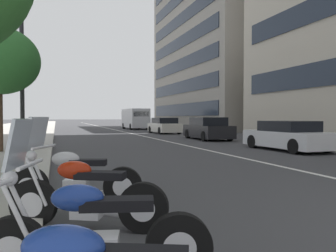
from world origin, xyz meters
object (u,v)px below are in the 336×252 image
delivery_van_ahead (135,118)px  street_lamp_with_banners (28,24)px  motorcycle_under_tarp (84,196)px  motorcycle_second_in_row (74,179)px  car_lead_in_lane (288,136)px  motorcycle_mid_row (92,235)px  car_mid_block_traffic (164,126)px  car_far_down_avenue (208,129)px

delivery_van_ahead → street_lamp_with_banners: 26.30m
motorcycle_under_tarp → street_lamp_with_banners: street_lamp_with_banners is taller
motorcycle_second_in_row → car_lead_in_lane: 11.62m
motorcycle_second_in_row → delivery_van_ahead: (34.15, -8.79, 0.86)m
motorcycle_under_tarp → motorcycle_second_in_row: motorcycle_under_tarp is taller
motorcycle_mid_row → street_lamp_with_banners: bearing=-69.6°
car_lead_in_lane → car_mid_block_traffic: 16.27m
motorcycle_mid_row → car_far_down_avenue: 19.37m
motorcycle_mid_row → motorcycle_second_in_row: motorcycle_second_in_row is taller
car_lead_in_lane → motorcycle_mid_row: bearing=133.7°
motorcycle_second_in_row → street_lamp_with_banners: street_lamp_with_banners is taller
motorcycle_mid_row → car_far_down_avenue: motorcycle_mid_row is taller
motorcycle_mid_row → motorcycle_second_in_row: 2.77m
car_far_down_avenue → delivery_van_ahead: 19.83m
motorcycle_second_in_row → car_lead_in_lane: size_ratio=0.49×
delivery_van_ahead → car_far_down_avenue: bearing=179.8°
car_lead_in_lane → street_lamp_with_banners: 12.43m
car_far_down_avenue → street_lamp_with_banners: bearing=113.2°
delivery_van_ahead → street_lamp_with_banners: bearing=155.7°
car_lead_in_lane → delivery_van_ahead: bearing=-0.2°
car_far_down_avenue → street_lamp_with_banners: 12.27m
motorcycle_under_tarp → delivery_van_ahead: delivery_van_ahead is taller
motorcycle_mid_row → car_lead_in_lane: (9.51, -9.43, 0.19)m
car_mid_block_traffic → car_lead_in_lane: bearing=-179.5°
car_far_down_avenue → car_mid_block_traffic: bearing=3.6°
motorcycle_mid_row → car_far_down_avenue: (17.10, -9.10, 0.26)m
motorcycle_under_tarp → car_mid_block_traffic: size_ratio=0.46×
delivery_van_ahead → motorcycle_under_tarp: bearing=165.0°
car_mid_block_traffic → car_far_down_avenue: bearing=180.0°
car_mid_block_traffic → street_lamp_with_banners: 17.08m
delivery_van_ahead → car_mid_block_traffic: bearing=179.4°
car_far_down_avenue → street_lamp_with_banners: size_ratio=0.49×
motorcycle_second_in_row → car_far_down_avenue: motorcycle_second_in_row is taller
motorcycle_under_tarp → car_lead_in_lane: size_ratio=0.45×
motorcycle_second_in_row → delivery_van_ahead: 35.28m
motorcycle_second_in_row → delivery_van_ahead: size_ratio=0.37×
motorcycle_under_tarp → car_mid_block_traffic: (24.30, -8.85, 0.23)m
car_far_down_avenue → motorcycle_second_in_row: bearing=149.7°
motorcycle_under_tarp → street_lamp_with_banners: size_ratio=0.21×
motorcycle_mid_row → car_mid_block_traffic: 27.26m
car_lead_in_lane → car_far_down_avenue: size_ratio=0.97×
motorcycle_mid_row → motorcycle_second_in_row: (2.77, 0.03, 0.01)m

